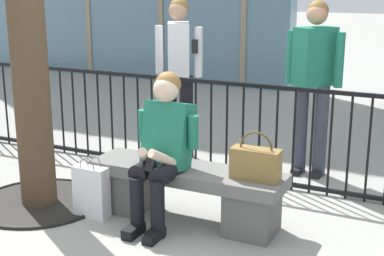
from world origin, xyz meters
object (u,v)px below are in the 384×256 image
stone_bench (187,188)px  seated_person_with_phone (163,145)px  shopping_bag (92,191)px  handbag_on_bench (256,163)px  bystander_at_railing (314,75)px  bystander_further_back (179,66)px

stone_bench → seated_person_with_phone: bearing=-138.1°
shopping_bag → seated_person_with_phone: bearing=14.3°
stone_bench → handbag_on_bench: 0.66m
bystander_at_railing → bystander_further_back: 1.45m
bystander_at_railing → stone_bench: bearing=-111.2°
stone_bench → handbag_on_bench: size_ratio=4.34×
handbag_on_bench → bystander_further_back: bystander_further_back is taller
stone_bench → handbag_on_bench: handbag_on_bench is taller
seated_person_with_phone → bystander_at_railing: bearing=66.1°
shopping_bag → bystander_at_railing: (1.33, 1.83, 0.78)m
shopping_bag → handbag_on_bench: bearing=11.6°
handbag_on_bench → stone_bench: bearing=179.0°
bystander_at_railing → bystander_further_back: same height
seated_person_with_phone → shopping_bag: seated_person_with_phone is taller
bystander_further_back → shopping_bag: bearing=-86.3°
stone_bench → bystander_further_back: 1.87m
seated_person_with_phone → bystander_further_back: (-0.70, 1.63, 0.35)m
handbag_on_bench → bystander_further_back: size_ratio=0.22×
handbag_on_bench → seated_person_with_phone: bearing=-170.7°
stone_bench → bystander_further_back: size_ratio=0.94×
stone_bench → shopping_bag: 0.78m
stone_bench → bystander_further_back: bystander_further_back is taller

